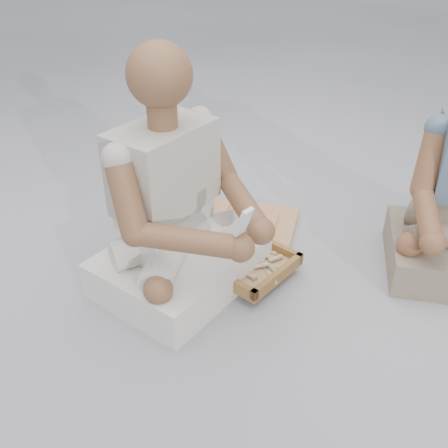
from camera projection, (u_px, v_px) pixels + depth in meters
The scene contains 31 objects.
ground at pixel (224, 312), 2.04m from camera, with size 60.00×60.00×0.00m, color #A5A4AA.
carved_panel at pixel (231, 224), 2.56m from camera, with size 0.64×0.43×0.04m, color #AC7C42.
tool_tray at pixel (240, 259), 2.24m from camera, with size 0.51×0.44×0.06m.
chisel_0 at pixel (269, 275), 2.14m from camera, with size 0.18×0.16×0.02m.
chisel_1 at pixel (271, 266), 2.18m from camera, with size 0.20×0.13×0.02m.
chisel_2 at pixel (256, 266), 2.17m from camera, with size 0.17×0.17×0.02m.
chisel_3 at pixel (261, 247), 2.31m from camera, with size 0.13×0.20×0.02m.
chisel_4 at pixel (273, 267), 2.17m from camera, with size 0.22×0.07×0.02m.
chisel_5 at pixel (228, 272), 2.14m from camera, with size 0.08×0.22×0.02m.
chisel_6 at pixel (254, 258), 2.23m from camera, with size 0.22×0.07×0.02m.
chisel_7 at pixel (264, 252), 2.28m from camera, with size 0.22×0.06×0.02m.
chisel_8 at pixel (247, 273), 2.14m from camera, with size 0.21×0.09×0.02m.
chisel_9 at pixel (245, 257), 2.25m from camera, with size 0.20×0.13×0.02m.
chisel_10 at pixel (271, 260), 2.21m from camera, with size 0.14×0.19×0.02m.
chisel_11 at pixel (263, 255), 2.23m from camera, with size 0.22×0.03×0.02m.
wood_chip_0 at pixel (182, 246), 2.43m from camera, with size 0.02×0.01×0.00m, color tan.
wood_chip_1 at pixel (291, 245), 2.43m from camera, with size 0.02×0.01×0.00m, color tan.
wood_chip_2 at pixel (225, 310), 2.05m from camera, with size 0.02×0.01×0.00m, color tan.
wood_chip_3 at pixel (230, 265), 2.30m from camera, with size 0.02×0.01×0.00m, color tan.
wood_chip_4 at pixel (185, 266), 2.29m from camera, with size 0.02×0.01×0.00m, color tan.
wood_chip_5 at pixel (181, 261), 2.33m from camera, with size 0.02×0.01×0.00m, color tan.
wood_chip_6 at pixel (249, 228), 2.56m from camera, with size 0.02×0.01×0.00m, color tan.
wood_chip_7 at pixel (210, 240), 2.47m from camera, with size 0.02×0.01×0.00m, color tan.
wood_chip_8 at pixel (215, 247), 2.42m from camera, with size 0.02×0.01×0.00m, color tan.
wood_chip_9 at pixel (246, 270), 2.27m from camera, with size 0.02×0.01×0.00m, color tan.
wood_chip_10 at pixel (169, 255), 2.36m from camera, with size 0.02×0.01×0.00m, color tan.
wood_chip_11 at pixel (223, 274), 2.24m from camera, with size 0.02×0.01×0.00m, color tan.
wood_chip_12 at pixel (197, 274), 2.24m from camera, with size 0.02×0.01×0.00m, color tan.
wood_chip_13 at pixel (176, 263), 2.31m from camera, with size 0.02×0.01×0.00m, color tan.
craftsman at pixel (176, 214), 2.02m from camera, with size 0.72×0.72×1.02m.
mobile_phone at pixel (244, 222), 1.71m from camera, with size 0.07×0.06×0.12m.
Camera 1 is at (0.73, -1.33, 1.40)m, focal length 40.00 mm.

